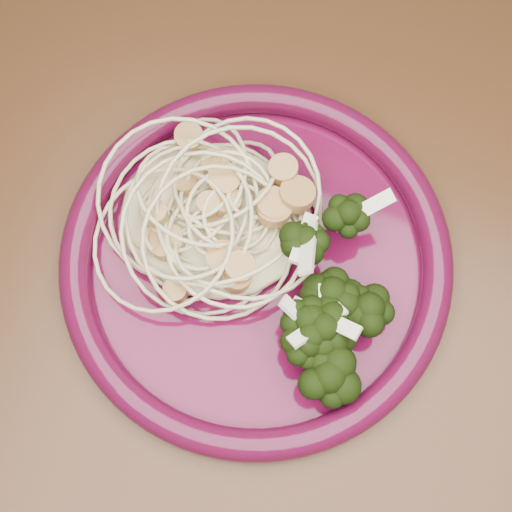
{
  "coord_description": "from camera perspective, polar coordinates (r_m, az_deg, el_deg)",
  "views": [
    {
      "loc": [
        0.05,
        -0.11,
        1.3
      ],
      "look_at": [
        -0.01,
        0.05,
        0.77
      ],
      "focal_mm": 50.0,
      "sensor_mm": 36.0,
      "label": 1
    }
  ],
  "objects": [
    {
      "name": "dining_table",
      "position": [
        0.66,
        -0.62,
        -7.65
      ],
      "size": [
        1.2,
        0.8,
        0.75
      ],
      "color": "#472814",
      "rests_on": "ground"
    },
    {
      "name": "dinner_plate",
      "position": [
        0.56,
        0.0,
        -0.27
      ],
      "size": [
        0.41,
        0.41,
        0.03
      ],
      "rotation": [
        0.0,
        0.0,
        -0.41
      ],
      "color": "#4C0827",
      "rests_on": "dining_table"
    },
    {
      "name": "spaghetti_pile",
      "position": [
        0.56,
        -3.56,
        3.38
      ],
      "size": [
        0.19,
        0.18,
        0.03
      ],
      "primitive_type": "ellipsoid",
      "rotation": [
        0.0,
        0.0,
        -0.41
      ],
      "color": "beige",
      "rests_on": "dinner_plate"
    },
    {
      "name": "scallop_cluster",
      "position": [
        0.53,
        -3.81,
        4.96
      ],
      "size": [
        0.18,
        0.18,
        0.05
      ],
      "primitive_type": null,
      "rotation": [
        0.0,
        0.0,
        -0.41
      ],
      "color": "tan",
      "rests_on": "spaghetti_pile"
    },
    {
      "name": "broccoli_pile",
      "position": [
        0.53,
        4.6,
        -3.78
      ],
      "size": [
        0.14,
        0.18,
        0.05
      ],
      "primitive_type": "ellipsoid",
      "rotation": [
        0.0,
        0.0,
        -0.41
      ],
      "color": "black",
      "rests_on": "dinner_plate"
    },
    {
      "name": "onion_garnish",
      "position": [
        0.5,
        4.89,
        -2.87
      ],
      "size": [
        0.1,
        0.12,
        0.06
      ],
      "primitive_type": null,
      "rotation": [
        0.0,
        0.0,
        -0.41
      ],
      "color": "beige",
      "rests_on": "broccoli_pile"
    }
  ]
}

